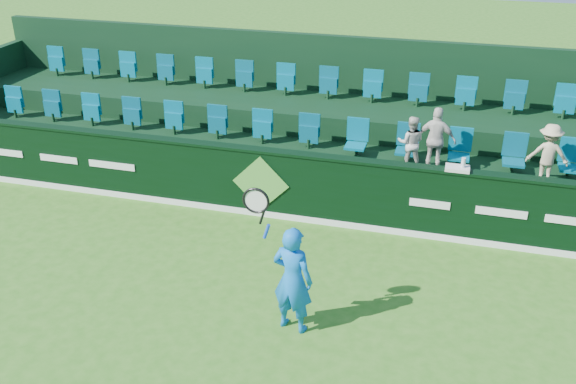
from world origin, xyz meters
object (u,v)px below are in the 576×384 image
(tennis_player, at_px, (292,278))
(towel, at_px, (457,168))
(spectator_right, at_px, (548,154))
(drinks_bottle, at_px, (463,164))
(spectator_left, at_px, (411,143))
(spectator_middle, at_px, (436,140))

(tennis_player, bearing_deg, towel, 57.24)
(tennis_player, height_order, spectator_right, tennis_player)
(tennis_player, xyz_separation_m, drinks_bottle, (2.13, 3.18, 0.63))
(spectator_left, relative_size, drinks_bottle, 4.49)
(spectator_middle, relative_size, towel, 3.08)
(tennis_player, relative_size, spectator_right, 2.01)
(spectator_middle, xyz_separation_m, drinks_bottle, (0.52, -1.12, 0.04))
(spectator_middle, height_order, spectator_right, spectator_middle)
(spectator_left, xyz_separation_m, drinks_bottle, (0.98, -1.12, 0.14))
(spectator_left, bearing_deg, drinks_bottle, 126.33)
(tennis_player, relative_size, spectator_left, 2.18)
(tennis_player, distance_m, spectator_middle, 4.63)
(towel, relative_size, drinks_bottle, 1.75)
(spectator_left, relative_size, spectator_right, 0.92)
(tennis_player, xyz_separation_m, spectator_left, (1.15, 4.30, 0.48))
(tennis_player, distance_m, towel, 3.83)
(spectator_left, bearing_deg, spectator_right, 175.12)
(spectator_right, relative_size, towel, 2.77)
(towel, height_order, drinks_bottle, drinks_bottle)
(spectator_right, height_order, drinks_bottle, spectator_right)
(spectator_left, height_order, towel, spectator_left)
(spectator_left, distance_m, spectator_middle, 0.47)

